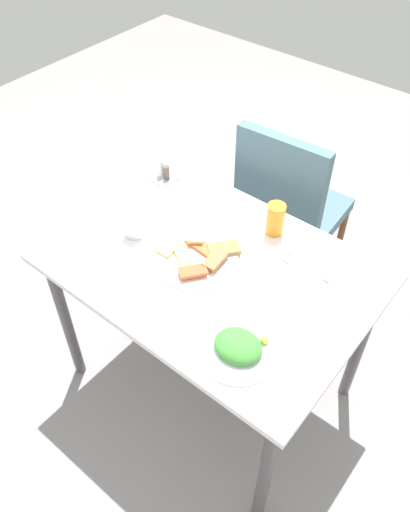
{
  "coord_description": "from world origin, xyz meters",
  "views": [
    {
      "loc": [
        0.76,
        -0.96,
        2.01
      ],
      "look_at": [
        -0.02,
        -0.01,
        0.77
      ],
      "focal_mm": 36.47,
      "sensor_mm": 36.0,
      "label": 1
    }
  ],
  "objects_px": {
    "drinking_glass": "(134,224)",
    "fork": "(303,272)",
    "soda_can": "(275,219)",
    "spoon": "(309,266)",
    "salad_plate_greens": "(238,347)",
    "condiment_caddy": "(163,174)",
    "dining_chair": "(287,205)",
    "pide_platter": "(197,256)",
    "paper_napkin": "(306,269)",
    "dining_table": "(211,282)"
  },
  "relations": [
    {
      "from": "drinking_glass",
      "to": "fork",
      "type": "relative_size",
      "value": 0.56
    },
    {
      "from": "soda_can",
      "to": "spoon",
      "type": "distance_m",
      "value": 0.21
    },
    {
      "from": "drinking_glass",
      "to": "salad_plate_greens",
      "type": "bearing_deg",
      "value": -16.13
    },
    {
      "from": "condiment_caddy",
      "to": "dining_chair",
      "type": "bearing_deg",
      "value": 48.06
    },
    {
      "from": "pide_platter",
      "to": "paper_napkin",
      "type": "bearing_deg",
      "value": 30.71
    },
    {
      "from": "pide_platter",
      "to": "drinking_glass",
      "type": "distance_m",
      "value": 0.26
    },
    {
      "from": "salad_plate_greens",
      "to": "condiment_caddy",
      "type": "height_order",
      "value": "condiment_caddy"
    },
    {
      "from": "dining_table",
      "to": "paper_napkin",
      "type": "height_order",
      "value": "paper_napkin"
    },
    {
      "from": "drinking_glass",
      "to": "fork",
      "type": "bearing_deg",
      "value": 20.92
    },
    {
      "from": "salad_plate_greens",
      "to": "soda_can",
      "type": "xyz_separation_m",
      "value": [
        -0.21,
        0.5,
        0.04
      ]
    },
    {
      "from": "fork",
      "to": "salad_plate_greens",
      "type": "bearing_deg",
      "value": -77.02
    },
    {
      "from": "pide_platter",
      "to": "drinking_glass",
      "type": "bearing_deg",
      "value": -169.51
    },
    {
      "from": "drinking_glass",
      "to": "fork",
      "type": "distance_m",
      "value": 0.61
    },
    {
      "from": "dining_chair",
      "to": "spoon",
      "type": "distance_m",
      "value": 0.61
    },
    {
      "from": "dining_table",
      "to": "pide_platter",
      "type": "relative_size",
      "value": 3.66
    },
    {
      "from": "dining_table",
      "to": "fork",
      "type": "relative_size",
      "value": 6.27
    },
    {
      "from": "dining_chair",
      "to": "pide_platter",
      "type": "bearing_deg",
      "value": -87.3
    },
    {
      "from": "soda_can",
      "to": "fork",
      "type": "xyz_separation_m",
      "value": [
        0.19,
        -0.11,
        -0.06
      ]
    },
    {
      "from": "spoon",
      "to": "drinking_glass",
      "type": "bearing_deg",
      "value": -145.27
    },
    {
      "from": "dining_table",
      "to": "paper_napkin",
      "type": "relative_size",
      "value": 8.76
    },
    {
      "from": "paper_napkin",
      "to": "fork",
      "type": "xyz_separation_m",
      "value": [
        0.0,
        -0.02,
        0.0
      ]
    },
    {
      "from": "dining_table",
      "to": "salad_plate_greens",
      "type": "xyz_separation_m",
      "value": [
        0.28,
        -0.23,
        0.11
      ]
    },
    {
      "from": "salad_plate_greens",
      "to": "spoon",
      "type": "xyz_separation_m",
      "value": [
        -0.02,
        0.42,
        -0.01
      ]
    },
    {
      "from": "salad_plate_greens",
      "to": "fork",
      "type": "distance_m",
      "value": 0.39
    },
    {
      "from": "pide_platter",
      "to": "fork",
      "type": "distance_m",
      "value": 0.36
    },
    {
      "from": "salad_plate_greens",
      "to": "drinking_glass",
      "type": "relative_size",
      "value": 2.45
    },
    {
      "from": "drinking_glass",
      "to": "condiment_caddy",
      "type": "relative_size",
      "value": 0.9
    },
    {
      "from": "drinking_glass",
      "to": "paper_napkin",
      "type": "relative_size",
      "value": 0.78
    },
    {
      "from": "salad_plate_greens",
      "to": "fork",
      "type": "relative_size",
      "value": 1.37
    },
    {
      "from": "dining_chair",
      "to": "fork",
      "type": "distance_m",
      "value": 0.63
    },
    {
      "from": "pide_platter",
      "to": "fork",
      "type": "height_order",
      "value": "pide_platter"
    },
    {
      "from": "pide_platter",
      "to": "condiment_caddy",
      "type": "bearing_deg",
      "value": 146.41
    },
    {
      "from": "drinking_glass",
      "to": "spoon",
      "type": "bearing_deg",
      "value": 24.0
    },
    {
      "from": "pide_platter",
      "to": "spoon",
      "type": "relative_size",
      "value": 1.5
    },
    {
      "from": "condiment_caddy",
      "to": "drinking_glass",
      "type": "bearing_deg",
      "value": -65.59
    },
    {
      "from": "dining_chair",
      "to": "paper_napkin",
      "type": "distance_m",
      "value": 0.62
    },
    {
      "from": "soda_can",
      "to": "fork",
      "type": "relative_size",
      "value": 0.71
    },
    {
      "from": "salad_plate_greens",
      "to": "spoon",
      "type": "height_order",
      "value": "salad_plate_greens"
    },
    {
      "from": "dining_table",
      "to": "salad_plate_greens",
      "type": "height_order",
      "value": "salad_plate_greens"
    },
    {
      "from": "salad_plate_greens",
      "to": "fork",
      "type": "height_order",
      "value": "salad_plate_greens"
    },
    {
      "from": "pide_platter",
      "to": "soda_can",
      "type": "xyz_separation_m",
      "value": [
        0.13,
        0.28,
        0.05
      ]
    },
    {
      "from": "dining_chair",
      "to": "salad_plate_greens",
      "type": "height_order",
      "value": "dining_chair"
    },
    {
      "from": "spoon",
      "to": "condiment_caddy",
      "type": "height_order",
      "value": "condiment_caddy"
    },
    {
      "from": "dining_table",
      "to": "drinking_glass",
      "type": "distance_m",
      "value": 0.34
    },
    {
      "from": "pide_platter",
      "to": "drinking_glass",
      "type": "xyz_separation_m",
      "value": [
        -0.25,
        -0.05,
        0.04
      ]
    },
    {
      "from": "dining_table",
      "to": "spoon",
      "type": "relative_size",
      "value": 5.49
    },
    {
      "from": "salad_plate_greens",
      "to": "paper_napkin",
      "type": "bearing_deg",
      "value": 92.57
    },
    {
      "from": "soda_can",
      "to": "condiment_caddy",
      "type": "height_order",
      "value": "soda_can"
    },
    {
      "from": "pide_platter",
      "to": "salad_plate_greens",
      "type": "height_order",
      "value": "salad_plate_greens"
    },
    {
      "from": "salad_plate_greens",
      "to": "paper_napkin",
      "type": "height_order",
      "value": "salad_plate_greens"
    }
  ]
}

